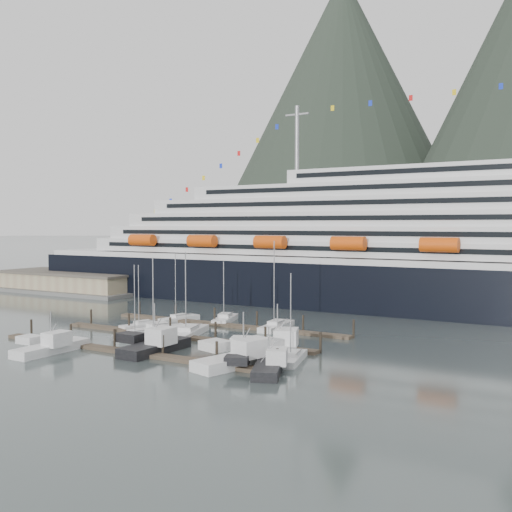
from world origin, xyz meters
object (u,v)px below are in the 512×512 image
object	(u,v)px
trawler_d	(268,366)
sailboat_a	(143,326)
sailboat_g	(276,327)
trawler_c	(243,357)
warehouse	(72,283)
sailboat_f	(225,320)
sailboat_b	(140,336)
trawler_a	(50,347)
trawler_b	(154,346)
cruise_ship	(471,255)
sailboat_e	(179,319)
trawler_e	(276,348)
sailboat_d	(189,334)
sailboat_c	(159,331)
sailboat_h	(292,359)

from	to	relation	value
trawler_d	sailboat_a	bearing A→B (deg)	41.91
sailboat_g	trawler_c	bearing A→B (deg)	-165.58
warehouse	sailboat_f	size ratio (longest dim) A/B	3.86
sailboat_b	sailboat_g	world-z (taller)	sailboat_g
sailboat_a	warehouse	bearing A→B (deg)	76.90
warehouse	sailboat_g	distance (m)	79.95
trawler_a	trawler_d	world-z (taller)	trawler_a
warehouse	trawler_b	bearing A→B (deg)	-35.18
sailboat_a	trawler_c	world-z (taller)	sailboat_a
warehouse	trawler_a	bearing A→B (deg)	-44.75
sailboat_f	trawler_c	distance (m)	34.27
cruise_ship	sailboat_a	distance (m)	67.74
sailboat_g	trawler_c	size ratio (longest dim) A/B	1.04
warehouse	sailboat_b	xyz separation A→B (m)	(61.19, -42.22, -1.85)
sailboat_f	cruise_ship	bearing A→B (deg)	-65.41
sailboat_a	trawler_d	size ratio (longest dim) A/B	1.07
sailboat_e	sailboat_g	bearing A→B (deg)	-72.97
cruise_ship	sailboat_g	world-z (taller)	cruise_ship
trawler_d	trawler_e	xyz separation A→B (m)	(-3.56, 8.92, 0.16)
sailboat_b	sailboat_d	world-z (taller)	sailboat_d
sailboat_b	trawler_e	distance (m)	25.14
sailboat_c	trawler_e	world-z (taller)	sailboat_c
sailboat_c	sailboat_d	distance (m)	5.98
trawler_d	sailboat_f	bearing A→B (deg)	18.20
sailboat_g	trawler_a	bearing A→B (deg)	146.08
cruise_ship	sailboat_f	size ratio (longest dim) A/B	17.60
warehouse	sailboat_b	bearing A→B (deg)	-34.60
cruise_ship	sailboat_h	world-z (taller)	cruise_ship
sailboat_e	sailboat_c	bearing A→B (deg)	-145.88
warehouse	trawler_a	world-z (taller)	trawler_a
cruise_ship	sailboat_b	size ratio (longest dim) A/B	17.13
sailboat_h	sailboat_a	bearing A→B (deg)	60.01
sailboat_g	warehouse	bearing A→B (deg)	68.28
cruise_ship	sailboat_d	distance (m)	62.05
sailboat_f	trawler_d	bearing A→B (deg)	-157.35
warehouse	sailboat_g	size ratio (longest dim) A/B	2.89
cruise_ship	sailboat_f	distance (m)	52.65
cruise_ship	trawler_d	bearing A→B (deg)	-100.69
trawler_b	trawler_c	xyz separation A→B (m)	(14.72, 0.18, -0.02)
sailboat_f	trawler_e	xyz separation A→B (m)	(21.92, -20.44, 0.57)
trawler_b	trawler_e	distance (m)	17.53
sailboat_a	trawler_e	bearing A→B (deg)	-84.09
sailboat_e	trawler_d	size ratio (longest dim) A/B	1.22
sailboat_a	trawler_a	world-z (taller)	sailboat_a
sailboat_b	warehouse	bearing A→B (deg)	71.36
trawler_d	sailboat_c	bearing A→B (deg)	41.23
trawler_a	cruise_ship	bearing A→B (deg)	-32.83
cruise_ship	trawler_a	xyz separation A→B (m)	(-44.52, -69.94, -11.19)
cruise_ship	sailboat_b	distance (m)	69.61
cruise_ship	sailboat_g	distance (m)	46.32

